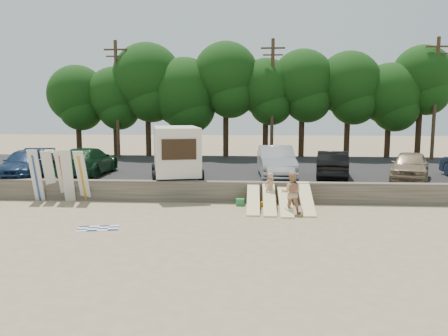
{
  "coord_description": "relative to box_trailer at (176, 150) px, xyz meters",
  "views": [
    {
      "loc": [
        0.59,
        -17.62,
        4.39
      ],
      "look_at": [
        -0.79,
        3.0,
        1.65
      ],
      "focal_mm": 35.0,
      "sensor_mm": 36.0,
      "label": 1
    }
  ],
  "objects": [
    {
      "name": "car_2",
      "position": [
        5.35,
        1.42,
        -0.72
      ],
      "size": [
        2.09,
        5.3,
        1.72
      ],
      "primitive_type": "imported",
      "rotation": [
        0.0,
        0.0,
        0.05
      ],
      "color": "#A3A2A7",
      "rests_on": "parking_lot"
    },
    {
      "name": "beachgoer_b",
      "position": [
        5.72,
        -4.35,
        -1.38
      ],
      "size": [
        0.95,
        0.79,
        1.81
      ],
      "primitive_type": "imported",
      "rotation": [
        0.0,
        0.0,
        3.02
      ],
      "color": "tan",
      "rests_on": "ground"
    },
    {
      "name": "surfboard_upright_4",
      "position": [
        -4.06,
        -2.68,
        -1.03
      ],
      "size": [
        0.54,
        0.84,
        2.5
      ],
      "primitive_type": "cube",
      "rotation": [
        0.3,
        0.0,
        -0.05
      ],
      "color": "silver",
      "rests_on": "ground"
    },
    {
      "name": "car_0",
      "position": [
        -8.38,
        0.26,
        -0.84
      ],
      "size": [
        2.9,
        5.41,
        1.49
      ],
      "primitive_type": "imported",
      "rotation": [
        0.0,
        0.0,
        0.16
      ],
      "color": "#15294B",
      "rests_on": "parking_lot"
    },
    {
      "name": "surfboard_low_2",
      "position": [
        5.51,
        -3.81,
        -1.87
      ],
      "size": [
        0.56,
        2.92,
        0.83
      ],
      "primitive_type": "cube",
      "rotation": [
        0.26,
        0.0,
        0.0
      ],
      "color": "#FFE8A0",
      "rests_on": "ground"
    },
    {
      "name": "beach_towel",
      "position": [
        -1.68,
        -7.25,
        -2.28
      ],
      "size": [
        1.76,
        1.76,
        0.0
      ],
      "primitive_type": "plane",
      "rotation": [
        0.0,
        0.0,
        0.2
      ],
      "color": "white",
      "rests_on": "ground"
    },
    {
      "name": "surfboard_low_1",
      "position": [
        4.81,
        -3.69,
        -1.78
      ],
      "size": [
        0.56,
        2.87,
        1.0
      ],
      "primitive_type": "cube",
      "rotation": [
        0.32,
        0.0,
        0.0
      ],
      "color": "#FFE8A0",
      "rests_on": "ground"
    },
    {
      "name": "utility_poles",
      "position": [
        5.49,
        10.85,
        3.15
      ],
      "size": [
        25.8,
        0.26,
        9.0
      ],
      "color": "#473321",
      "rests_on": "parking_lot"
    },
    {
      "name": "treeline",
      "position": [
        2.79,
        12.43,
        4.07
      ],
      "size": [
        31.92,
        5.62,
        9.08
      ],
      "color": "#382616",
      "rests_on": "parking_lot"
    },
    {
      "name": "parking_lot",
      "position": [
        3.49,
        5.35,
        -1.93
      ],
      "size": [
        44.0,
        14.5,
        0.7
      ],
      "primitive_type": "cube",
      "color": "#282828",
      "rests_on": "ground"
    },
    {
      "name": "surfboard_upright_3",
      "position": [
        -4.76,
        -2.71,
        -1.01
      ],
      "size": [
        0.57,
        0.69,
        2.55
      ],
      "primitive_type": "cube",
      "rotation": [
        0.22,
        0.0,
        0.11
      ],
      "color": "silver",
      "rests_on": "ground"
    },
    {
      "name": "beachgoer_a",
      "position": [
        4.84,
        -2.96,
        -1.5
      ],
      "size": [
        0.67,
        0.67,
        1.57
      ],
      "primitive_type": "imported",
      "rotation": [
        0.0,
        0.0,
        3.91
      ],
      "color": "tan",
      "rests_on": "ground"
    },
    {
      "name": "cooler",
      "position": [
        3.5,
        -2.93,
        -2.12
      ],
      "size": [
        0.38,
        0.3,
        0.32
      ],
      "primitive_type": "cube",
      "rotation": [
        0.0,
        0.0,
        -0.0
      ],
      "color": "#279146",
      "rests_on": "ground"
    },
    {
      "name": "surfboard_upright_2",
      "position": [
        -5.03,
        -2.61,
        -1.02
      ],
      "size": [
        0.53,
        0.8,
        2.51
      ],
      "primitive_type": "cube",
      "rotation": [
        0.28,
        0.0,
        0.03
      ],
      "color": "silver",
      "rests_on": "ground"
    },
    {
      "name": "surfboard_low_0",
      "position": [
        4.1,
        -3.6,
        -1.79
      ],
      "size": [
        0.56,
        2.88,
        0.98
      ],
      "primitive_type": "cube",
      "rotation": [
        0.31,
        0.0,
        0.0
      ],
      "color": "#FFE8A0",
      "rests_on": "ground"
    },
    {
      "name": "surfboard_upright_1",
      "position": [
        -5.75,
        -2.5,
        -1.03
      ],
      "size": [
        0.56,
        0.89,
        2.49
      ],
      "primitive_type": "cube",
      "rotation": [
        0.31,
        0.0,
        0.07
      ],
      "color": "silver",
      "rests_on": "ground"
    },
    {
      "name": "car_1",
      "position": [
        -5.39,
        1.44,
        -0.79
      ],
      "size": [
        2.29,
        5.49,
        1.59
      ],
      "primitive_type": "imported",
      "rotation": [
        0.0,
        0.0,
        3.15
      ],
      "color": "#14371E",
      "rests_on": "parking_lot"
    },
    {
      "name": "box_trailer",
      "position": [
        0.0,
        0.0,
        0.0
      ],
      "size": [
        3.34,
        4.83,
        2.82
      ],
      "rotation": [
        0.0,
        0.0,
        0.24
      ],
      "color": "silver",
      "rests_on": "parking_lot"
    },
    {
      "name": "ground",
      "position": [
        3.49,
        -5.15,
        -2.28
      ],
      "size": [
        120.0,
        120.0,
        0.0
      ],
      "primitive_type": "plane",
      "color": "tan",
      "rests_on": "ground"
    },
    {
      "name": "surfboard_upright_0",
      "position": [
        -6.32,
        -2.71,
        -1.01
      ],
      "size": [
        0.52,
        0.64,
        2.55
      ],
      "primitive_type": "cube",
      "rotation": [
        0.22,
        0.0,
        -0.03
      ],
      "color": "silver",
      "rests_on": "ground"
    },
    {
      "name": "car_4",
      "position": [
        12.39,
        0.78,
        -0.82
      ],
      "size": [
        3.33,
        4.84,
        1.53
      ],
      "primitive_type": "imported",
      "rotation": [
        0.0,
        0.0,
        -0.38
      ],
      "color": "#9D8363",
      "rests_on": "parking_lot"
    },
    {
      "name": "car_3",
      "position": [
        8.41,
        1.18,
        -0.83
      ],
      "size": [
        2.35,
        4.78,
        1.51
      ],
      "primitive_type": "imported",
      "rotation": [
        0.0,
        0.0,
        2.97
      ],
      "color": "black",
      "rests_on": "parking_lot"
    },
    {
      "name": "surfboard_low_3",
      "position": [
        6.44,
        -3.62,
        -1.76
      ],
      "size": [
        0.56,
        2.86,
        1.05
      ],
      "primitive_type": "cube",
      "rotation": [
        0.33,
        0.0,
        0.0
      ],
      "color": "#FFE8A0",
      "rests_on": "ground"
    },
    {
      "name": "seawall",
      "position": [
        3.49,
        -2.15,
        -1.78
      ],
      "size": [
        44.0,
        0.5,
        1.0
      ],
      "primitive_type": "cube",
      "color": "#6B6356",
      "rests_on": "ground"
    },
    {
      "name": "gear_bag",
      "position": [
        4.44,
        -3.04,
        -2.17
      ],
      "size": [
        0.33,
        0.29,
        0.22
      ],
      "primitive_type": "cube",
      "rotation": [
        0.0,
        0.0,
        0.14
      ],
      "color": "orange",
      "rests_on": "ground"
    }
  ]
}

